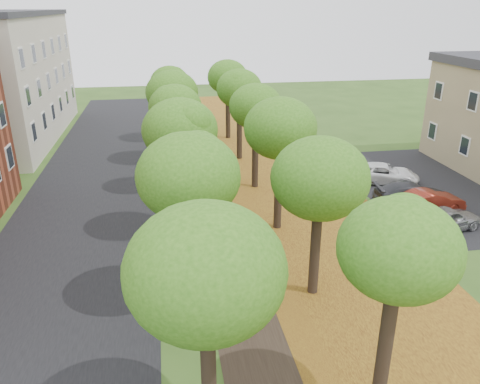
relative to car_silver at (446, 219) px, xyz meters
name	(u,v)px	position (x,y,z in m)	size (l,w,h in m)	color
street_asphalt	(85,217)	(-18.50, 4.80, -0.65)	(8.00, 70.00, 0.01)	black
footpath	(221,207)	(-11.00, 4.80, -0.65)	(3.20, 70.00, 0.01)	black
leaf_verge	(305,202)	(-6.00, 4.80, -0.65)	(7.50, 70.00, 0.01)	#A4791E
parking_lot	(428,187)	(2.50, 5.80, -0.65)	(9.00, 16.00, 0.01)	black
tree_row_west	(178,124)	(-13.20, 4.80, 4.32)	(3.47, 33.47, 6.51)	black
tree_row_east	(267,120)	(-8.40, 4.80, 4.32)	(3.47, 33.47, 6.51)	black
car_silver	(446,219)	(0.00, 0.00, 0.00)	(1.55, 3.86, 1.31)	#A1A1A6
car_red	(430,202)	(0.39, 2.22, -0.01)	(1.36, 3.91, 1.29)	maroon
car_grey	(412,194)	(0.00, 3.46, -0.02)	(1.78, 4.37, 1.27)	#2D2E31
car_white	(384,173)	(0.00, 7.12, -0.04)	(2.06, 4.46, 1.24)	silver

